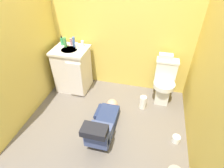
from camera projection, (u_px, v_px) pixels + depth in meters
name	position (u px, v px, depth m)	size (l,w,h in m)	color
ground_plane	(106.00, 122.00, 2.91)	(2.93, 3.05, 0.04)	#685F55
wall_back	(122.00, 24.00, 3.01)	(2.59, 0.08, 2.40)	#E1C151
wall_left	(13.00, 42.00, 2.42)	(0.08, 2.05, 2.40)	#E1C151
wall_right	(218.00, 66.00, 1.93)	(0.08, 2.05, 2.40)	#E1C151
toilet	(164.00, 82.00, 3.11)	(0.36, 0.46, 0.75)	silver
vanity_cabinet	(73.00, 69.00, 3.35)	(0.60, 0.53, 0.82)	silver
faucet	(73.00, 43.00, 3.20)	(0.02, 0.02, 0.10)	silver
person_plumber	(103.00, 124.00, 2.61)	(0.39, 1.06, 0.52)	navy
tissue_box	(166.00, 57.00, 2.93)	(0.22, 0.11, 0.10)	silver
soap_dispenser	(62.00, 41.00, 3.21)	(0.06, 0.06, 0.17)	#349E5D
bottle_green	(65.00, 42.00, 3.13)	(0.05, 0.05, 0.17)	#4A9F4F
bottle_pink	(71.00, 42.00, 3.20)	(0.04, 0.04, 0.12)	pink
bottle_blue	(74.00, 42.00, 3.13)	(0.04, 0.04, 0.18)	#4566B2
bottle_white	(77.00, 46.00, 3.10)	(0.06, 0.06, 0.10)	silver
bottle_clear	(82.00, 44.00, 3.17)	(0.05, 0.05, 0.10)	silver
paper_towel_roll	(143.00, 102.00, 3.07)	(0.11, 0.11, 0.24)	white
toilet_paper_roll	(176.00, 139.00, 2.56)	(0.11, 0.11, 0.10)	white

